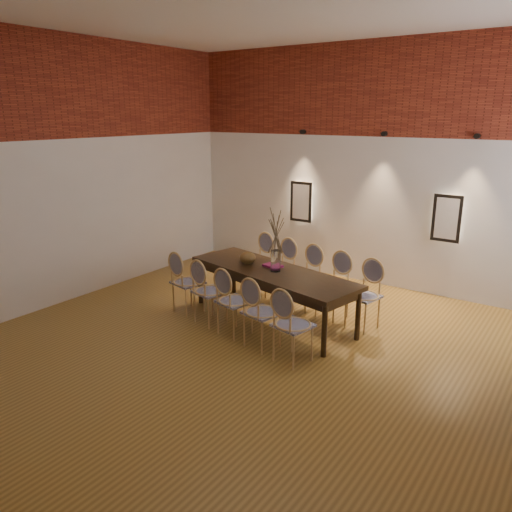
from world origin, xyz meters
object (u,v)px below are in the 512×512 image
Objects in this scene: chair_near_d at (262,312)px; bowl at (247,258)px; chair_far_a at (257,263)px; chair_far_b at (280,270)px; chair_far_c at (305,278)px; chair_far_d at (333,286)px; book at (273,266)px; dining_table at (272,295)px; vase at (276,261)px; chair_near_c at (235,301)px; chair_far_e at (363,296)px; chair_near_a at (188,282)px; chair_near_b at (210,291)px; chair_near_e at (293,325)px.

chair_near_d is 1.24m from bowl.
bowl is (0.42, -0.86, 0.37)m from chair_far_a.
chair_far_b is 0.53m from chair_far_c.
book is at bearing 42.98° from chair_far_d.
dining_table is 1.27m from chair_far_a.
dining_table is 0.53m from vase.
chair_far_a is at bearing 126.83° from chair_near_c.
chair_far_b is at bearing 0.00° from chair_far_e.
vase is at bearing 84.76° from chair_near_c.
chair_near_c reaches higher than dining_table.
chair_far_b is (-0.75, 1.59, 0.00)m from chair_near_d.
chair_near_a is 3.62× the size of book.
chair_near_a is at bearing -146.27° from dining_table.
chair_near_b is 0.97m from book.
chair_near_c is 1.00× the size of chair_far_b.
chair_near_b and chair_far_a have the same top height.
chair_far_b reaches higher than dining_table.
dining_table is 0.88m from chair_far_b.
chair_far_b is (0.29, 1.38, 0.00)m from chair_near_b.
chair_near_a is at bearing 180.00° from chair_near_b.
chair_near_e is at bearing -0.00° from chair_near_c.
chair_far_b is 1.01m from vase.
chair_near_b and chair_far_d have the same top height.
chair_near_c is at bearing -0.00° from chair_near_b.
chair_far_b is at bearing 138.33° from chair_near_e.
vase reaches higher than chair_far_d.
chair_near_b is 1.00× the size of chair_far_a.
chair_far_a is at bearing -0.00° from chair_far_c.
chair_near_c is 0.88m from bowl.
chair_near_b is 0.53m from chair_near_c.
vase is at bearing 130.05° from chair_far_b.
chair_far_a is 3.92× the size of bowl.
chair_far_c is 0.67m from book.
chair_near_b is (-0.66, -0.58, 0.09)m from dining_table.
chair_near_d is 0.53m from chair_near_e.
chair_near_b is at bearing -129.01° from book.
chair_far_c is at bearing 69.47° from chair_near_b.
chair_near_e reaches higher than dining_table.
chair_near_c and chair_far_c have the same top height.
chair_near_b is 1.76m from chair_far_d.
chair_far_a is 1.00× the size of chair_far_b.
chair_near_b is at bearing 69.47° from chair_far_c.
dining_table is 2.80× the size of chair_near_d.
chair_far_d is at bearing 110.53° from chair_near_e.
chair_near_b and chair_near_e have the same top height.
chair_far_b is (-0.23, 1.48, 0.00)m from chair_near_c.
chair_near_e and chair_far_d have the same top height.
chair_far_d is at bearing 69.47° from chair_near_c.
dining_table is at bearing 90.00° from chair_far_c.
chair_far_a is 1.39m from vase.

